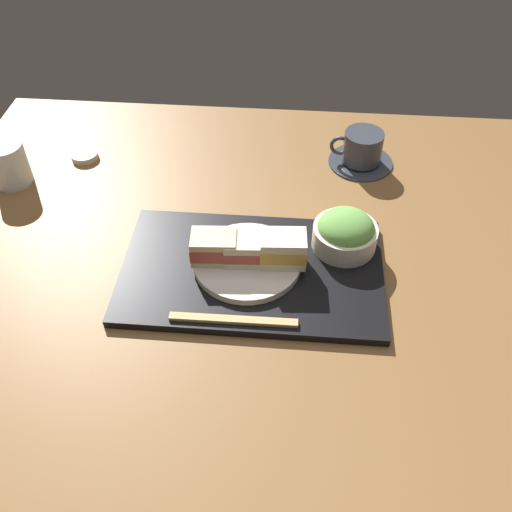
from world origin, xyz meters
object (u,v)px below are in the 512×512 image
object	(u,v)px
sandwich_plate	(247,262)
sandwich_far	(280,249)
sandwich_middle	(247,249)
small_sauce_dish	(85,155)
sandwich_near	(214,247)
drinking_glass	(8,164)
chopsticks_pair	(233,320)
salad_bowl	(345,232)
coffee_cup	(362,150)

from	to	relation	value
sandwich_plate	sandwich_far	distance (cm)	6.71
sandwich_middle	small_sauce_dish	xyz separation A→B (cm)	(-38.85, 31.04, -4.57)
sandwich_near	drinking_glass	size ratio (longest dim) A/B	0.91
chopsticks_pair	drinking_glass	world-z (taller)	drinking_glass
sandwich_middle	salad_bowl	xyz separation A→B (cm)	(16.98, 6.18, -0.45)
sandwich_near	coffee_cup	bearing A→B (deg)	51.63
chopsticks_pair	small_sauce_dish	bearing A→B (deg)	130.71
sandwich_middle	chopsticks_pair	bearing A→B (deg)	-94.67
sandwich_middle	sandwich_near	bearing A→B (deg)	-178.87
salad_bowl	sandwich_far	bearing A→B (deg)	-151.69
coffee_cup	drinking_glass	distance (cm)	73.65
coffee_cup	small_sauce_dish	bearing A→B (deg)	-177.02
sandwich_middle	sandwich_far	bearing A→B (deg)	1.13
salad_bowl	small_sauce_dish	world-z (taller)	salad_bowl
sandwich_middle	sandwich_far	xyz separation A→B (cm)	(5.72, 0.11, 0.48)
sandwich_middle	sandwich_far	size ratio (longest dim) A/B	1.02
sandwich_middle	coffee_cup	distance (cm)	40.38
sandwich_far	drinking_glass	world-z (taller)	drinking_glass
sandwich_plate	drinking_glass	distance (cm)	55.55
sandwich_middle	chopsticks_pair	size ratio (longest dim) A/B	0.40
chopsticks_pair	coffee_cup	bearing A→B (deg)	64.46
coffee_cup	drinking_glass	xyz separation A→B (cm)	(-72.56, -12.58, 1.12)
salad_bowl	small_sauce_dish	bearing A→B (deg)	156.00
sandwich_middle	coffee_cup	bearing A→B (deg)	57.91
sandwich_plate	small_sauce_dish	size ratio (longest dim) A/B	3.26
sandwich_plate	sandwich_near	world-z (taller)	sandwich_near
sandwich_near	sandwich_plate	bearing A→B (deg)	1.13
sandwich_far	small_sauce_dish	distance (cm)	54.48
chopsticks_pair	drinking_glass	size ratio (longest dim) A/B	2.30
salad_bowl	drinking_glass	size ratio (longest dim) A/B	1.29
coffee_cup	drinking_glass	world-z (taller)	drinking_glass
sandwich_far	coffee_cup	world-z (taller)	sandwich_far
sandwich_middle	drinking_glass	xyz separation A→B (cm)	(-51.13, 21.60, -0.73)
sandwich_far	drinking_glass	bearing A→B (deg)	159.29
salad_bowl	coffee_cup	world-z (taller)	salad_bowl
sandwich_near	drinking_glass	bearing A→B (deg)	154.45
drinking_glass	sandwich_near	bearing A→B (deg)	-25.55
sandwich_far	sandwich_near	bearing A→B (deg)	-178.87
sandwich_plate	salad_bowl	world-z (taller)	salad_bowl
coffee_cup	drinking_glass	bearing A→B (deg)	-170.16
sandwich_plate	drinking_glass	bearing A→B (deg)	157.10
sandwich_near	coffee_cup	world-z (taller)	sandwich_near
sandwich_near	coffee_cup	xyz separation A→B (cm)	(27.14, 34.29, -2.03)
sandwich_plate	small_sauce_dish	bearing A→B (deg)	141.37
sandwich_near	small_sauce_dish	world-z (taller)	sandwich_near
sandwich_middle	drinking_glass	size ratio (longest dim) A/B	0.93
sandwich_plate	salad_bowl	distance (cm)	18.26
sandwich_plate	salad_bowl	xyz separation A→B (cm)	(16.98, 6.18, 2.59)
sandwich_plate	chopsticks_pair	world-z (taller)	sandwich_plate
chopsticks_pair	sandwich_middle	bearing A→B (deg)	85.33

